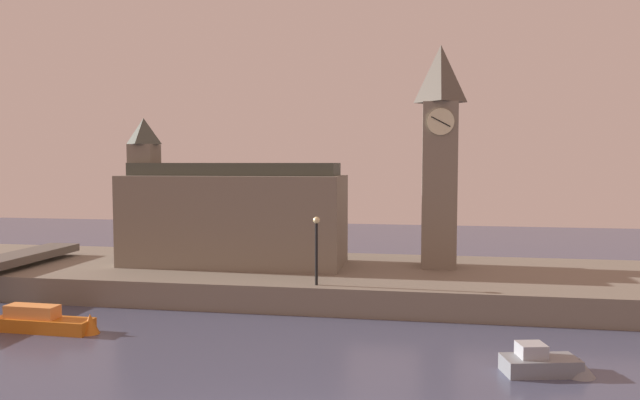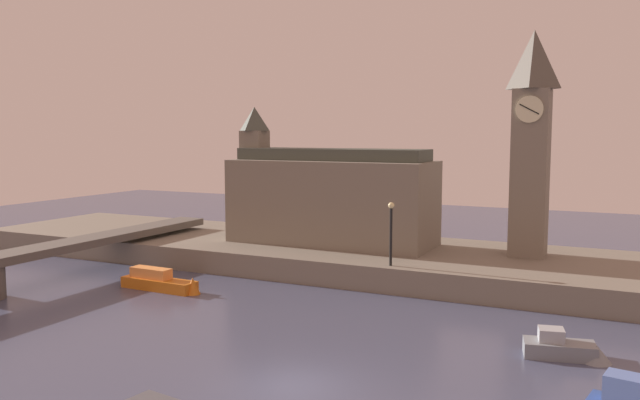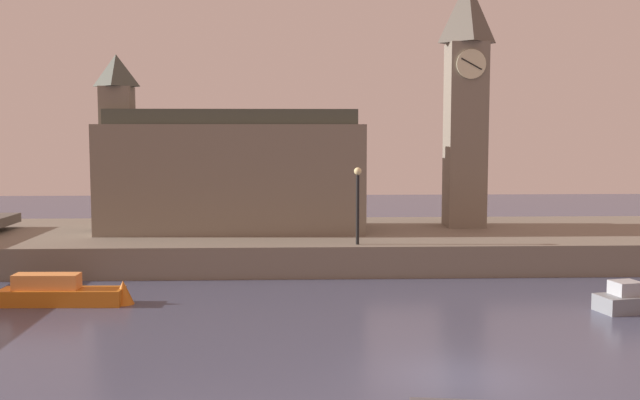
% 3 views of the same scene
% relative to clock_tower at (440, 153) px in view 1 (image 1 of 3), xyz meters
% --- Properties ---
extents(far_embankment, '(70.00, 12.00, 1.50)m').
position_rel_clock_tower_xyz_m(far_embankment, '(-5.01, -1.40, -7.90)').
color(far_embankment, slate).
rests_on(far_embankment, ground).
extents(clock_tower, '(2.31, 2.36, 13.76)m').
position_rel_clock_tower_xyz_m(clock_tower, '(0.00, 0.00, 0.00)').
color(clock_tower, slate).
rests_on(clock_tower, far_embankment).
extents(parliament_hall, '(14.04, 5.34, 9.44)m').
position_rel_clock_tower_xyz_m(parliament_hall, '(-13.21, -1.08, -3.96)').
color(parliament_hall, slate).
rests_on(parliament_hall, far_embankment).
extents(streetlamp, '(0.36, 0.36, 3.67)m').
position_rel_clock_tower_xyz_m(streetlamp, '(-6.61, -6.56, -4.84)').
color(streetlamp, black).
rests_on(streetlamp, far_embankment).
extents(boat_patrol_orange, '(5.40, 1.35, 1.49)m').
position_rel_clock_tower_xyz_m(boat_patrol_orange, '(-18.43, -12.10, -8.20)').
color(boat_patrol_orange, orange).
rests_on(boat_patrol_orange, ground).
extents(boat_cruiser_grey, '(3.60, 1.87, 1.16)m').
position_rel_clock_tower_xyz_m(boat_cruiser_grey, '(3.66, -13.98, -8.25)').
color(boat_cruiser_grey, gray).
rests_on(boat_cruiser_grey, ground).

